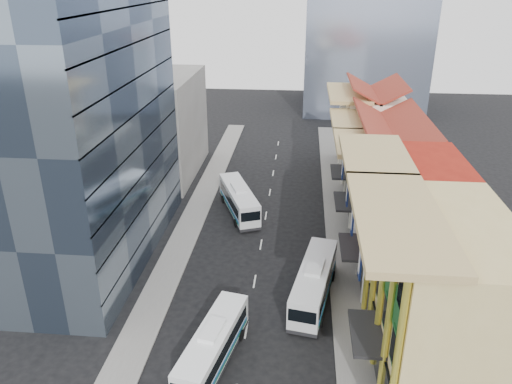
# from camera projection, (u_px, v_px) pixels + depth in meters

# --- Properties ---
(sidewalk_right) EXTENTS (3.00, 90.00, 0.15)m
(sidewalk_right) POSITION_uv_depth(u_px,v_px,m) (341.00, 248.00, 52.55)
(sidewalk_right) COLOR slate
(sidewalk_right) RESTS_ON ground
(sidewalk_left) EXTENTS (3.00, 90.00, 0.15)m
(sidewalk_left) POSITION_uv_depth(u_px,v_px,m) (183.00, 240.00, 54.01)
(sidewalk_left) COLOR slate
(sidewalk_left) RESTS_ON ground
(shophouse_tan) EXTENTS (8.00, 14.00, 12.00)m
(shophouse_tan) POSITION_uv_depth(u_px,v_px,m) (443.00, 300.00, 34.20)
(shophouse_tan) COLOR #D9C37D
(shophouse_tan) RESTS_ON ground
(shophouse_red) EXTENTS (8.00, 10.00, 12.00)m
(shophouse_red) POSITION_uv_depth(u_px,v_px,m) (410.00, 221.00, 45.14)
(shophouse_red) COLOR maroon
(shophouse_red) RESTS_ON ground
(shophouse_cream_near) EXTENTS (8.00, 9.00, 10.00)m
(shophouse_cream_near) POSITION_uv_depth(u_px,v_px,m) (393.00, 190.00, 54.21)
(shophouse_cream_near) COLOR white
(shophouse_cream_near) RESTS_ON ground
(shophouse_cream_mid) EXTENTS (8.00, 9.00, 10.00)m
(shophouse_cream_mid) POSITION_uv_depth(u_px,v_px,m) (381.00, 162.00, 62.42)
(shophouse_cream_mid) COLOR white
(shophouse_cream_mid) RESTS_ON ground
(shophouse_cream_far) EXTENTS (8.00, 12.00, 11.00)m
(shophouse_cream_far) POSITION_uv_depth(u_px,v_px,m) (372.00, 133.00, 71.80)
(shophouse_cream_far) COLOR white
(shophouse_cream_far) RESTS_ON ground
(office_tower) EXTENTS (12.00, 26.00, 30.00)m
(office_tower) POSITION_uv_depth(u_px,v_px,m) (76.00, 110.00, 46.03)
(office_tower) COLOR #374557
(office_tower) RESTS_ON ground
(office_block_far) EXTENTS (10.00, 18.00, 14.00)m
(office_block_far) POSITION_uv_depth(u_px,v_px,m) (160.00, 126.00, 70.13)
(office_block_far) COLOR gray
(office_block_far) RESTS_ON ground
(bus_left_near) EXTENTS (4.28, 10.21, 3.19)m
(bus_left_near) POSITION_uv_depth(u_px,v_px,m) (213.00, 345.00, 36.49)
(bus_left_near) COLOR white
(bus_left_near) RESTS_ON ground
(bus_left_far) EXTENTS (6.32, 11.14, 3.51)m
(bus_left_far) POSITION_uv_depth(u_px,v_px,m) (239.00, 199.00, 59.75)
(bus_left_far) COLOR silver
(bus_left_far) RESTS_ON ground
(bus_right) EXTENTS (4.58, 11.33, 3.54)m
(bus_right) POSITION_uv_depth(u_px,v_px,m) (314.00, 282.00, 43.72)
(bus_right) COLOR silver
(bus_right) RESTS_ON ground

